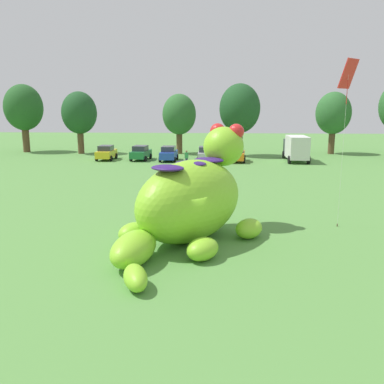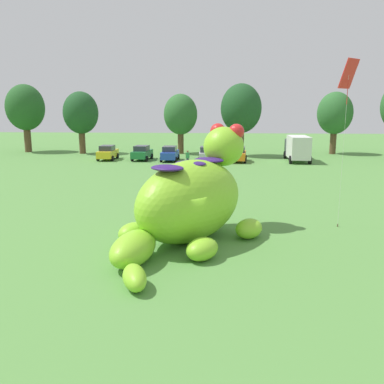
{
  "view_description": "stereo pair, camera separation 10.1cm",
  "coord_description": "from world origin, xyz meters",
  "views": [
    {
      "loc": [
        1.69,
        -18.31,
        6.4
      ],
      "look_at": [
        0.42,
        2.05,
        2.15
      ],
      "focal_mm": 39.13,
      "sensor_mm": 36.0,
      "label": 1
    },
    {
      "loc": [
        1.79,
        -18.3,
        6.4
      ],
      "look_at": [
        0.42,
        2.05,
        2.15
      ],
      "focal_mm": 39.13,
      "sensor_mm": 36.0,
      "label": 2
    }
  ],
  "objects": [
    {
      "name": "box_truck",
      "position": [
        10.69,
        30.71,
        1.6
      ],
      "size": [
        2.4,
        6.42,
        2.95
      ],
      "color": "#333842",
      "rests_on": "ground"
    },
    {
      "name": "tree_centre_left",
      "position": [
        4.34,
        35.36,
        5.93
      ],
      "size": [
        5.1,
        5.1,
        9.06
      ],
      "color": "brown",
      "rests_on": "ground"
    },
    {
      "name": "car_silver",
      "position": [
        0.26,
        29.96,
        0.86
      ],
      "size": [
        1.99,
        4.12,
        1.72
      ],
      "color": "#B7BABF",
      "rests_on": "ground"
    },
    {
      "name": "tethered_flying_kite",
      "position": [
        8.15,
        3.77,
        7.8
      ],
      "size": [
        1.13,
        1.13,
        8.66
      ],
      "color": "brown",
      "rests_on": "ground"
    },
    {
      "name": "car_yellow",
      "position": [
        -11.59,
        30.59,
        0.86
      ],
      "size": [
        1.96,
        4.11,
        1.72
      ],
      "color": "yellow",
      "rests_on": "ground"
    },
    {
      "name": "tree_mid_left",
      "position": [
        -3.5,
        37.64,
        5.15
      ],
      "size": [
        4.43,
        4.43,
        7.87
      ],
      "color": "brown",
      "rests_on": "ground"
    },
    {
      "name": "giant_inflatable_creature",
      "position": [
        0.42,
        1.03,
        2.0
      ],
      "size": [
        7.4,
        10.6,
        5.47
      ],
      "color": "#8CD12D",
      "rests_on": "ground"
    },
    {
      "name": "car_blue",
      "position": [
        -4.06,
        30.08,
        0.86
      ],
      "size": [
        1.98,
        4.12,
        1.72
      ],
      "color": "#2347B7",
      "rests_on": "ground"
    },
    {
      "name": "spectator_near_inflatable",
      "position": [
        -1.64,
        25.71,
        0.85
      ],
      "size": [
        0.38,
        0.26,
        1.71
      ],
      "color": "#2D334C",
      "rests_on": "ground"
    },
    {
      "name": "tree_left",
      "position": [
        -16.71,
        36.86,
        5.35
      ],
      "size": [
        4.61,
        4.61,
        8.18
      ],
      "color": "brown",
      "rests_on": "ground"
    },
    {
      "name": "ground_plane",
      "position": [
        0.0,
        0.0,
        0.0
      ],
      "size": [
        160.0,
        160.0,
        0.0
      ],
      "primitive_type": "plane",
      "color": "#568E42"
    },
    {
      "name": "car_green",
      "position": [
        -7.46,
        30.62,
        0.86
      ],
      "size": [
        2.19,
        4.23,
        1.72
      ],
      "color": "#1E7238",
      "rests_on": "ground"
    },
    {
      "name": "car_orange",
      "position": [
        3.86,
        29.84,
        0.86
      ],
      "size": [
        2.19,
        4.22,
        1.72
      ],
      "color": "orange",
      "rests_on": "ground"
    },
    {
      "name": "spectator_mid_field",
      "position": [
        0.06,
        9.03,
        0.85
      ],
      "size": [
        0.38,
        0.26,
        1.71
      ],
      "color": "black",
      "rests_on": "ground"
    },
    {
      "name": "tree_far_left",
      "position": [
        -24.92,
        38.34,
        6.02
      ],
      "size": [
        5.18,
        5.18,
        9.2
      ],
      "color": "brown",
      "rests_on": "ground"
    },
    {
      "name": "tree_centre",
      "position": [
        16.79,
        38.64,
        5.32
      ],
      "size": [
        4.58,
        4.58,
        8.13
      ],
      "color": "brown",
      "rests_on": "ground"
    }
  ]
}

